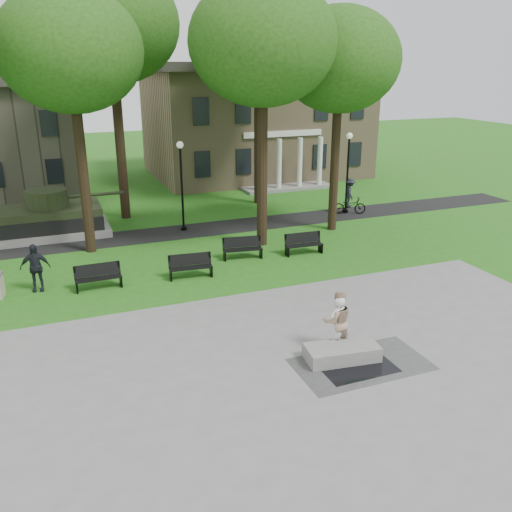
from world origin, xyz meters
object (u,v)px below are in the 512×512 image
Objects in this scene: cyclist at (350,199)px; concrete_block at (342,352)px; skateboarder at (337,324)px; park_bench_0 at (98,276)px; friend_watching at (337,321)px.

concrete_block is at bearing 170.21° from cyclist.
concrete_block is 0.88m from skateboarder.
skateboarder is 10.10m from park_bench_0.
friend_watching is (0.04, 0.08, 0.05)m from skateboarder.
skateboarder is 0.95× the size of friend_watching.
friend_watching reaches higher than concrete_block.
concrete_block is 0.97m from friend_watching.
park_bench_0 is at bearing -69.82° from skateboarder.
cyclist is at bearing 21.41° from park_bench_0.
concrete_block is 1.22× the size of park_bench_0.
friend_watching reaches higher than park_bench_0.
park_bench_0 reaches higher than concrete_block.
cyclist is 16.45m from park_bench_0.
park_bench_0 is (-6.33, 7.80, -0.46)m from friend_watching.
skateboarder is (0.11, 0.54, 0.69)m from concrete_block.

